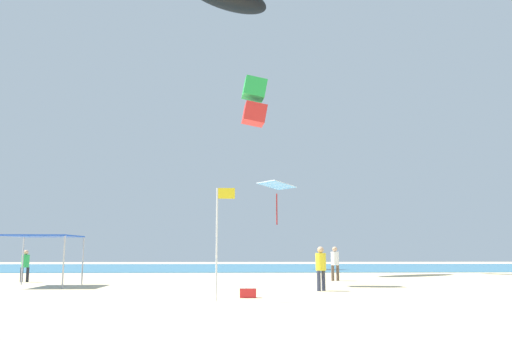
# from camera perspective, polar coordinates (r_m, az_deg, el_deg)

# --- Properties ---
(ground) EXTENTS (110.00, 110.00, 0.10)m
(ground) POSITION_cam_1_polar(r_m,az_deg,el_deg) (19.14, -3.47, -13.59)
(ground) COLOR beige
(ocean_strip) EXTENTS (110.00, 24.29, 0.03)m
(ocean_strip) POSITION_cam_1_polar(r_m,az_deg,el_deg) (50.76, -2.74, -10.43)
(ocean_strip) COLOR teal
(ocean_strip) RESTS_ON ground
(canopy_tent) EXTENTS (2.90, 2.92, 2.28)m
(canopy_tent) POSITION_cam_1_polar(r_m,az_deg,el_deg) (25.87, -22.03, -6.78)
(canopy_tent) COLOR #B2B2B7
(canopy_tent) RESTS_ON ground
(person_near_tent) EXTENTS (0.42, 0.42, 1.76)m
(person_near_tent) POSITION_cam_1_polar(r_m,az_deg,el_deg) (21.67, 7.03, -10.09)
(person_near_tent) COLOR #33384C
(person_near_tent) RESTS_ON ground
(person_leftmost) EXTENTS (0.45, 0.43, 1.81)m
(person_leftmost) POSITION_cam_1_polar(r_m,az_deg,el_deg) (28.94, 8.54, -9.63)
(person_leftmost) COLOR brown
(person_leftmost) RESTS_ON ground
(person_central) EXTENTS (0.43, 0.39, 1.63)m
(person_central) POSITION_cam_1_polar(r_m,az_deg,el_deg) (29.89, -23.70, -9.17)
(person_central) COLOR black
(person_central) RESTS_ON ground
(banner_flag) EXTENTS (0.61, 0.06, 3.63)m
(banner_flag) POSITION_cam_1_polar(r_m,az_deg,el_deg) (17.22, -4.04, -6.68)
(banner_flag) COLOR silver
(banner_flag) RESTS_ON ground
(cooler_box) EXTENTS (0.57, 0.37, 0.35)m
(cooler_box) POSITION_cam_1_polar(r_m,az_deg,el_deg) (18.51, -0.88, -13.07)
(cooler_box) COLOR red
(cooler_box) RESTS_ON ground
(kite_box_green) EXTENTS (1.27, 1.14, 2.36)m
(kite_box_green) POSITION_cam_1_polar(r_m,az_deg,el_deg) (25.93, -0.18, 7.47)
(kite_box_green) COLOR green
(kite_diamond_white) EXTENTS (3.48, 3.49, 3.64)m
(kite_diamond_white) POSITION_cam_1_polar(r_m,az_deg,el_deg) (45.23, 2.25, -1.82)
(kite_diamond_white) COLOR white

